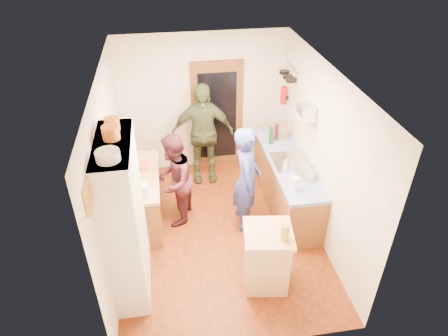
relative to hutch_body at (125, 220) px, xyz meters
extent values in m
cube|color=#7C320C|center=(1.30, 0.80, -1.11)|extent=(3.00, 4.00, 0.02)
cube|color=silver|center=(1.30, 0.80, 1.51)|extent=(3.00, 4.00, 0.02)
cube|color=silver|center=(1.30, 2.81, 0.20)|extent=(3.00, 0.02, 2.60)
cube|color=silver|center=(1.30, -1.21, 0.20)|extent=(3.00, 0.02, 2.60)
cube|color=silver|center=(-0.21, 0.80, 0.20)|extent=(0.02, 4.00, 2.60)
cube|color=silver|center=(2.81, 0.80, 0.20)|extent=(0.02, 4.00, 2.60)
cube|color=brown|center=(1.55, 2.77, -0.05)|extent=(0.95, 0.06, 2.10)
cube|color=black|center=(1.55, 2.74, -0.05)|extent=(0.70, 0.02, 1.70)
cube|color=silver|center=(0.00, 0.00, 0.00)|extent=(0.40, 1.20, 2.20)
cube|color=silver|center=(0.00, 0.00, 1.08)|extent=(0.40, 1.14, 0.04)
cylinder|color=white|center=(0.00, -0.36, 1.15)|extent=(0.25, 0.25, 0.10)
cylinder|color=orange|center=(0.00, 0.08, 1.18)|extent=(0.19, 0.19, 0.15)
cylinder|color=orange|center=(0.00, 0.30, 1.17)|extent=(0.17, 0.17, 0.15)
cube|color=brown|center=(0.10, 1.25, -0.68)|extent=(0.60, 1.40, 0.85)
cube|color=tan|center=(0.10, 1.25, -0.23)|extent=(0.64, 1.44, 0.05)
cube|color=white|center=(0.15, 0.73, -0.11)|extent=(0.26, 0.19, 0.19)
cylinder|color=white|center=(0.05, 1.06, -0.11)|extent=(0.17, 0.17, 0.18)
cylinder|color=orange|center=(0.18, 1.42, -0.16)|extent=(0.18, 0.18, 0.08)
cube|color=tan|center=(0.12, 1.75, -0.19)|extent=(0.33, 0.26, 0.02)
cube|color=brown|center=(2.50, 1.30, -0.68)|extent=(0.60, 2.20, 0.84)
cube|color=#1D2DB5|center=(2.50, 1.30, -0.23)|extent=(0.62, 2.22, 0.06)
cube|color=silver|center=(2.50, 1.24, -0.18)|extent=(0.55, 0.58, 0.04)
cylinder|color=silver|center=(2.45, 1.19, -0.09)|extent=(0.20, 0.20, 0.13)
cylinder|color=#143F14|center=(2.35, 1.88, -0.05)|extent=(0.08, 0.08, 0.30)
cylinder|color=#591419|center=(2.48, 2.00, -0.05)|extent=(0.08, 0.08, 0.29)
cylinder|color=olive|center=(2.61, 1.97, -0.02)|extent=(0.11, 0.11, 0.35)
cylinder|color=white|center=(2.35, 0.51, -0.09)|extent=(0.13, 0.13, 0.22)
cylinder|color=silver|center=(2.60, 0.78, -0.15)|extent=(0.33, 0.33, 0.11)
cube|color=tan|center=(1.76, -0.29, -0.67)|extent=(0.62, 0.62, 0.86)
cube|color=tan|center=(1.76, -0.29, -0.22)|extent=(0.70, 0.70, 0.05)
cube|color=white|center=(1.72, -0.24, -0.21)|extent=(0.39, 0.33, 0.02)
cylinder|color=#AD9E2D|center=(1.92, -0.44, -0.08)|extent=(0.12, 0.12, 0.22)
cylinder|color=silver|center=(2.76, 2.33, 0.95)|extent=(0.02, 0.65, 0.02)
cylinder|color=black|center=(2.70, 2.15, 0.82)|extent=(0.18, 0.18, 0.05)
cylinder|color=black|center=(2.70, 2.35, 0.80)|extent=(0.16, 0.16, 0.05)
cylinder|color=black|center=(2.70, 2.55, 0.81)|extent=(0.17, 0.17, 0.05)
cube|color=tan|center=(2.67, 1.25, 0.60)|extent=(0.26, 0.42, 0.03)
cube|color=silver|center=(2.67, 1.25, 0.69)|extent=(0.23, 0.31, 0.15)
cube|color=black|center=(2.77, 2.50, 0.35)|extent=(0.06, 0.10, 0.04)
cylinder|color=red|center=(2.71, 2.50, 0.40)|extent=(0.11, 0.11, 0.32)
cube|color=gold|center=(-0.18, -0.75, 0.95)|extent=(0.03, 0.25, 0.30)
imported|color=navy|center=(1.76, 0.89, -0.23)|extent=(0.51, 0.69, 1.74)
imported|color=#401922|center=(0.68, 1.23, -0.32)|extent=(0.78, 0.89, 1.55)
imported|color=#384225|center=(1.23, 2.32, -0.15)|extent=(1.13, 0.51, 1.89)
camera|label=1|loc=(0.62, -3.88, 3.26)|focal=32.00mm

